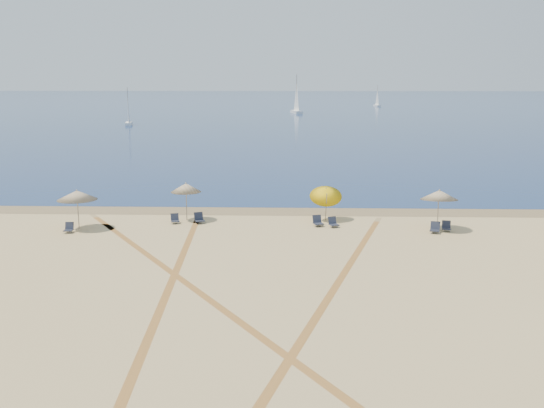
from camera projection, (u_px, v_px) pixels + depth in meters
The scene contains 18 objects.
ground at pixel (250, 389), 17.45m from camera, with size 160.00×160.00×0.00m, color tan.
ocean at pixel (289, 101), 237.66m from camera, with size 500.00×500.00×0.00m, color #0C2151.
wet_sand at pixel (274, 211), 40.94m from camera, with size 500.00×500.00×0.00m, color olive.
umbrella_1 at pixel (77, 195), 35.63m from camera, with size 2.32×2.32×2.38m.
umbrella_2 at pixel (186, 188), 37.76m from camera, with size 1.89×1.89×2.44m.
umbrella_3 at pixel (326, 193), 37.76m from camera, with size 2.01×2.04×2.53m.
umbrella_4 at pixel (439, 195), 35.43m from camera, with size 2.19×2.22×2.46m.
chair_1 at pixel (69, 228), 35.14m from camera, with size 0.52×0.60×0.59m.
chair_2 at pixel (175, 219), 37.41m from camera, with size 0.63×0.69×0.59m.
chair_3 at pixel (199, 218), 37.43m from camera, with size 0.75×0.80×0.66m.
chair_4 at pixel (318, 221), 36.69m from camera, with size 0.70×0.76×0.65m.
chair_5 at pixel (333, 223), 36.45m from camera, with size 0.69×0.74×0.61m.
chair_6 at pixel (435, 228), 35.06m from camera, with size 0.70×0.76×0.64m.
chair_7 at pixel (446, 227), 35.49m from camera, with size 0.59×0.66×0.60m.
sailboat_0 at pixel (377, 100), 193.62m from camera, with size 1.85×4.65×6.75m.
sailboat_1 at pixel (129, 114), 116.38m from camera, with size 2.21×4.89×7.07m.
sailboat_2 at pixel (296, 102), 155.20m from camera, with size 3.15×6.78×9.79m.
tire_tracks at pixel (224, 279), 26.95m from camera, with size 44.11×39.80×0.00m.
Camera 1 is at (1.17, -15.98, 8.76)m, focal length 40.07 mm.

